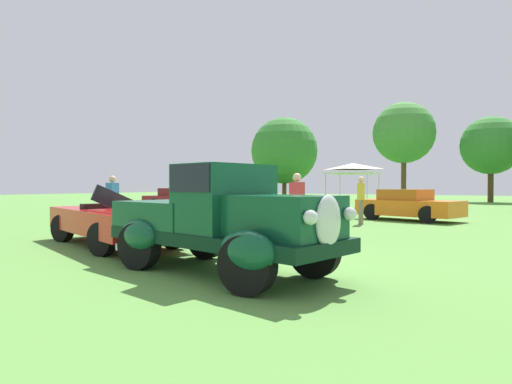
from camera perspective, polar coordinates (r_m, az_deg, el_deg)
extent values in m
plane|color=#568C3D|center=(7.39, -2.10, -9.87)|extent=(120.00, 120.00, 0.00)
cube|color=black|center=(6.96, -4.73, -5.88)|extent=(4.37, 2.31, 0.20)
cube|color=#0F472D|center=(6.06, 3.16, -3.27)|extent=(1.74, 1.40, 0.60)
ellipsoid|color=silver|center=(5.59, 9.39, -3.84)|extent=(0.27, 0.54, 0.68)
cube|color=#0F472D|center=(6.83, -4.11, -0.79)|extent=(1.27, 1.56, 1.04)
cube|color=black|center=(6.83, -4.11, 1.73)|extent=(1.19, 1.57, 0.40)
cube|color=#0F472D|center=(7.84, -10.50, -2.93)|extent=(2.07, 1.77, 0.48)
ellipsoid|color=#0F472D|center=(6.62, 7.65, -6.23)|extent=(0.98, 0.55, 0.52)
ellipsoid|color=#0F472D|center=(5.52, -1.16, -7.64)|extent=(0.98, 0.55, 0.52)
ellipsoid|color=#0F472D|center=(8.31, -6.47, -4.78)|extent=(0.98, 0.55, 0.52)
ellipsoid|color=#0F472D|center=(7.46, -14.99, -5.45)|extent=(0.98, 0.55, 0.52)
sphere|color=silver|center=(5.93, 12.13, -2.80)|extent=(0.18, 0.18, 0.18)
sphere|color=silver|center=(5.20, 7.10, -3.30)|extent=(0.18, 0.18, 0.18)
cylinder|color=black|center=(6.65, 7.65, -7.77)|extent=(0.76, 0.24, 0.76)
cylinder|color=black|center=(5.55, -1.16, -9.48)|extent=(0.76, 0.24, 0.76)
cylinder|color=black|center=(8.33, -6.47, -6.01)|extent=(0.76, 0.24, 0.76)
cylinder|color=black|center=(7.48, -14.98, -6.82)|extent=(0.76, 0.24, 0.76)
cube|color=red|center=(10.62, -17.96, -3.53)|extent=(4.72, 3.17, 0.52)
cube|color=red|center=(9.42, -15.20, -2.86)|extent=(2.18, 1.98, 0.20)
cube|color=black|center=(10.34, -17.42, -1.32)|extent=(0.50, 1.19, 0.82)
cube|color=black|center=(11.00, -18.74, -2.13)|extent=(0.69, 1.23, 0.28)
cube|color=silver|center=(8.55, -12.49, -6.52)|extent=(0.68, 1.58, 0.12)
cylinder|color=black|center=(9.69, -10.69, -5.35)|extent=(0.66, 0.20, 0.66)
cylinder|color=black|center=(9.07, -19.41, -5.81)|extent=(0.66, 0.20, 0.66)
cylinder|color=black|center=(12.18, -16.79, -4.10)|extent=(0.66, 0.20, 0.66)
cylinder|color=black|center=(11.70, -23.87, -4.34)|extent=(0.66, 0.20, 0.66)
cube|color=maroon|center=(24.45, -9.58, -1.20)|extent=(4.39, 1.88, 0.60)
cube|color=maroon|center=(24.54, -9.90, -0.02)|extent=(1.97, 1.53, 0.44)
cylinder|color=black|center=(23.06, -8.19, -1.76)|extent=(0.64, 0.22, 0.64)
cylinder|color=black|center=(24.68, -13.06, -1.61)|extent=(0.64, 0.22, 0.64)
cube|color=orange|center=(18.19, 19.25, -1.94)|extent=(4.17, 2.74, 0.60)
cube|color=#BB5914|center=(18.25, 18.84, -0.36)|extent=(2.04, 1.88, 0.44)
cylinder|color=black|center=(16.98, 21.43, -2.76)|extent=(0.64, 0.22, 0.64)
cylinder|color=black|center=(18.12, 14.87, -2.50)|extent=(0.64, 0.22, 0.64)
cylinder|color=#383838|center=(14.81, -18.37, -2.84)|extent=(0.16, 0.16, 0.86)
cylinder|color=#383838|center=(14.98, -17.94, -2.80)|extent=(0.16, 0.16, 0.86)
cube|color=#336BB2|center=(14.86, -18.17, -0.01)|extent=(0.34, 0.45, 0.60)
sphere|color=tan|center=(14.86, -18.18, 1.61)|extent=(0.22, 0.22, 0.22)
cylinder|color=#7F7056|center=(16.04, 13.51, -2.54)|extent=(0.16, 0.16, 0.86)
cylinder|color=#7F7056|center=(15.84, 13.47, -2.58)|extent=(0.16, 0.16, 0.86)
cube|color=gold|center=(15.91, 13.50, 0.07)|extent=(0.33, 0.44, 0.60)
sphere|color=beige|center=(15.91, 13.51, 1.58)|extent=(0.22, 0.22, 0.22)
cylinder|color=#283351|center=(11.23, 5.59, -3.97)|extent=(0.16, 0.16, 0.86)
cylinder|color=#283351|center=(11.40, 5.09, -3.90)|extent=(0.16, 0.16, 0.86)
cube|color=#D1333D|center=(11.28, 5.34, -0.24)|extent=(0.47, 0.43, 0.60)
sphere|color=beige|center=(11.28, 5.35, 1.90)|extent=(0.22, 0.22, 0.22)
cylinder|color=#B7B7BC|center=(27.83, 15.69, 0.11)|extent=(0.05, 0.05, 2.05)
cylinder|color=#B7B7BC|center=(25.43, 14.25, 0.05)|extent=(0.05, 0.05, 2.05)
cylinder|color=#B7B7BC|center=(28.57, 10.87, 0.15)|extent=(0.05, 0.05, 2.05)
cylinder|color=#B7B7BC|center=(26.24, 9.03, 0.09)|extent=(0.05, 0.05, 2.05)
cube|color=silver|center=(27.00, 12.47, 2.39)|extent=(2.76, 2.76, 0.10)
pyramid|color=silver|center=(27.01, 12.47, 3.28)|extent=(2.71, 2.71, 0.38)
cylinder|color=brown|center=(44.53, 3.70, 1.05)|extent=(0.44, 0.44, 3.04)
sphere|color=#337A2D|center=(44.67, 3.71, 5.38)|extent=(6.72, 6.72, 6.72)
cylinder|color=brown|center=(40.80, 18.66, 2.07)|extent=(0.44, 0.44, 4.53)
sphere|color=#428938|center=(41.05, 18.68, 7.30)|extent=(5.37, 5.37, 5.37)
cylinder|color=#47331E|center=(40.52, 28.21, 1.18)|extent=(0.44, 0.44, 3.34)
sphere|color=#337A2D|center=(40.65, 28.24, 5.36)|extent=(4.71, 4.71, 4.71)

